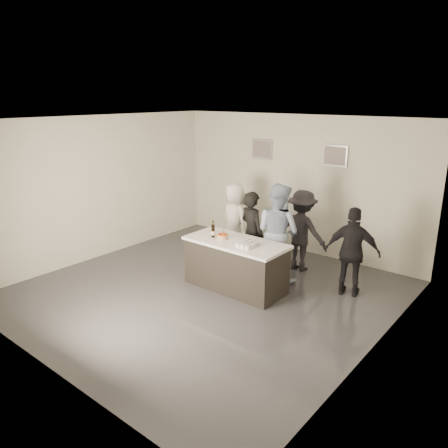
# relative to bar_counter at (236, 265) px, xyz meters

# --- Properties ---
(floor) EXTENTS (6.00, 6.00, 0.00)m
(floor) POSITION_rel_bar_counter_xyz_m (-0.30, -0.46, -0.45)
(floor) COLOR #3D3D42
(floor) RESTS_ON ground
(ceiling) EXTENTS (6.00, 6.00, 0.00)m
(ceiling) POSITION_rel_bar_counter_xyz_m (-0.30, -0.46, 2.55)
(ceiling) COLOR white
(wall_back) EXTENTS (6.00, 0.04, 3.00)m
(wall_back) POSITION_rel_bar_counter_xyz_m (-0.30, 2.54, 1.05)
(wall_back) COLOR beige
(wall_back) RESTS_ON ground
(wall_front) EXTENTS (6.00, 0.04, 3.00)m
(wall_front) POSITION_rel_bar_counter_xyz_m (-0.30, -3.46, 1.05)
(wall_front) COLOR beige
(wall_front) RESTS_ON ground
(wall_left) EXTENTS (0.04, 6.00, 3.00)m
(wall_left) POSITION_rel_bar_counter_xyz_m (-3.30, -0.46, 1.05)
(wall_left) COLOR beige
(wall_left) RESTS_ON ground
(wall_right) EXTENTS (0.04, 6.00, 3.00)m
(wall_right) POSITION_rel_bar_counter_xyz_m (2.70, -0.46, 1.05)
(wall_right) COLOR beige
(wall_right) RESTS_ON ground
(picture_left) EXTENTS (0.54, 0.04, 0.44)m
(picture_left) POSITION_rel_bar_counter_xyz_m (-1.20, 2.51, 1.75)
(picture_left) COLOR #B2B2B7
(picture_left) RESTS_ON wall_back
(picture_right) EXTENTS (0.54, 0.04, 0.44)m
(picture_right) POSITION_rel_bar_counter_xyz_m (0.60, 2.51, 1.75)
(picture_right) COLOR #B2B2B7
(picture_right) RESTS_ON wall_back
(bar_counter) EXTENTS (1.86, 0.86, 0.90)m
(bar_counter) POSITION_rel_bar_counter_xyz_m (0.00, 0.00, 0.00)
(bar_counter) COLOR white
(bar_counter) RESTS_ON ground
(cake) EXTENTS (0.20, 0.20, 0.07)m
(cake) POSITION_rel_bar_counter_xyz_m (-0.26, -0.05, 0.49)
(cake) COLOR orange
(cake) RESTS_ON bar_counter
(beer_bottle_a) EXTENTS (0.07, 0.07, 0.26)m
(beer_bottle_a) POSITION_rel_bar_counter_xyz_m (-0.58, 0.05, 0.58)
(beer_bottle_a) COLOR black
(beer_bottle_a) RESTS_ON bar_counter
(beer_bottle_b) EXTENTS (0.07, 0.07, 0.26)m
(beer_bottle_b) POSITION_rel_bar_counter_xyz_m (-0.45, -0.10, 0.58)
(beer_bottle_b) COLOR black
(beer_bottle_b) RESTS_ON bar_counter
(tumbler_cluster) EXTENTS (0.30, 0.40, 0.08)m
(tumbler_cluster) POSITION_rel_bar_counter_xyz_m (0.33, -0.08, 0.49)
(tumbler_cluster) COLOR orange
(tumbler_cluster) RESTS_ON bar_counter
(candles) EXTENTS (0.24, 0.08, 0.01)m
(candles) POSITION_rel_bar_counter_xyz_m (-0.37, -0.24, 0.45)
(candles) COLOR pink
(candles) RESTS_ON bar_counter
(person_main_black) EXTENTS (0.69, 0.55, 1.65)m
(person_main_black) POSITION_rel_bar_counter_xyz_m (-0.19, 0.74, 0.37)
(person_main_black) COLOR black
(person_main_black) RESTS_ON ground
(person_main_blue) EXTENTS (0.99, 0.81, 1.85)m
(person_main_blue) POSITION_rel_bar_counter_xyz_m (0.33, 0.85, 0.48)
(person_main_blue) COLOR #94A4C1
(person_main_blue) RESTS_ON ground
(person_guest_left) EXTENTS (0.91, 0.74, 1.61)m
(person_guest_left) POSITION_rel_bar_counter_xyz_m (-1.04, 1.29, 0.35)
(person_guest_left) COLOR silver
(person_guest_left) RESTS_ON ground
(person_guest_right) EXTENTS (1.00, 0.63, 1.58)m
(person_guest_right) POSITION_rel_bar_counter_xyz_m (1.72, 1.06, 0.34)
(person_guest_right) COLOR black
(person_guest_right) RESTS_ON ground
(person_guest_back) EXTENTS (1.05, 0.60, 1.62)m
(person_guest_back) POSITION_rel_bar_counter_xyz_m (0.45, 1.53, 0.36)
(person_guest_back) COLOR black
(person_guest_back) RESTS_ON ground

